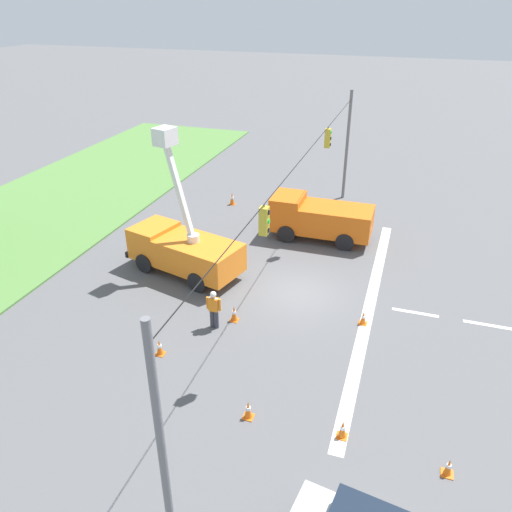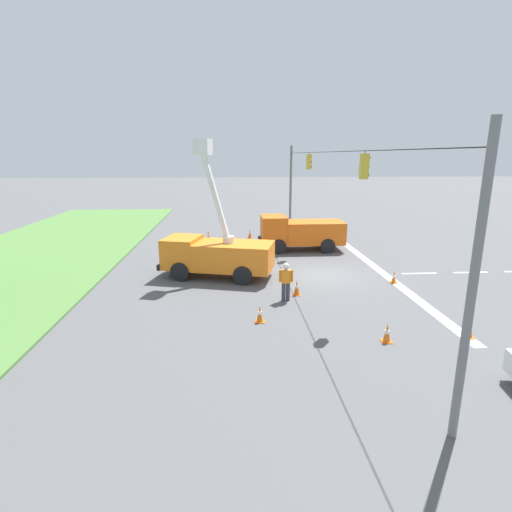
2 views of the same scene
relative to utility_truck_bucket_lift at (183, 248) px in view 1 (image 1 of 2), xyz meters
name	(u,v)px [view 1 (image 1 of 2)]	position (x,y,z in m)	size (l,w,h in m)	color
ground_plane	(297,293)	(-0.15, -5.91, -1.39)	(200.00, 200.00, 0.00)	#565659
lane_markings	(403,311)	(-0.15, -10.78, -1.39)	(17.60, 15.25, 0.01)	silver
signal_gantry	(301,210)	(-0.15, -5.91, 2.86)	(26.20, 0.33, 7.20)	slate
utility_truck_bucket_lift	(183,248)	(0.00, 0.00, 0.00)	(3.80, 6.37, 7.25)	orange
utility_truck_support_near	(319,217)	(6.01, -5.58, -0.11)	(2.44, 5.82, 2.40)	orange
road_worker	(214,307)	(-3.91, -3.23, -0.39)	(0.26, 0.65, 1.77)	#383842
traffic_cone_foreground_left	(248,410)	(-8.28, -6.23, -1.06)	(0.36, 0.36, 0.69)	orange
traffic_cone_foreground_right	(160,347)	(-6.24, -1.87, -1.06)	(0.36, 0.36, 0.68)	orange
traffic_cone_mid_left	(449,467)	(-8.56, -12.54, -1.10)	(0.36, 0.36, 0.61)	orange
traffic_cone_mid_right	(232,199)	(9.28, 0.91, -0.98)	(0.36, 0.36, 0.83)	orange
traffic_cone_near_bucket	(234,313)	(-3.20, -3.85, -1.03)	(0.36, 0.36, 0.73)	orange
traffic_cone_lane_edge_a	(283,199)	(10.31, -2.32, -1.02)	(0.36, 0.36, 0.74)	orange
traffic_cone_lane_edge_b	(363,318)	(-1.71, -9.18, -1.08)	(0.36, 0.36, 0.64)	orange
traffic_cone_far_left	(343,429)	(-8.12, -9.35, -1.06)	(0.36, 0.36, 0.67)	orange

